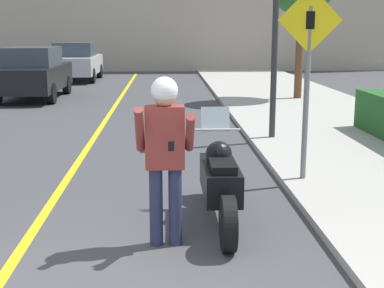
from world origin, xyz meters
TOP-DOWN VIEW (x-y plane):
  - road_center_line at (-0.60, 6.00)m, footprint 0.12×36.00m
  - motorcycle at (1.54, 2.25)m, footprint 0.62×2.29m
  - person_biker at (0.91, 1.58)m, footprint 0.59×0.48m
  - crossing_sign at (2.92, 3.71)m, footprint 0.91×0.08m
  - traffic_light at (3.06, 6.75)m, footprint 0.26×0.30m
  - parked_car_black at (-3.40, 13.93)m, footprint 1.88×4.20m
  - parked_car_silver at (-3.01, 20.23)m, footprint 1.88×4.20m

SIDE VIEW (x-z plane):
  - road_center_line at x=-0.60m, z-range 0.00..0.01m
  - motorcycle at x=1.54m, z-range -0.14..1.13m
  - parked_car_black at x=-3.40m, z-range 0.02..1.70m
  - parked_car_silver at x=-3.01m, z-range 0.02..1.70m
  - person_biker at x=0.91m, z-range 0.21..1.99m
  - crossing_sign at x=2.92m, z-range 0.38..3.09m
  - traffic_light at x=3.06m, z-range 0.85..4.69m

